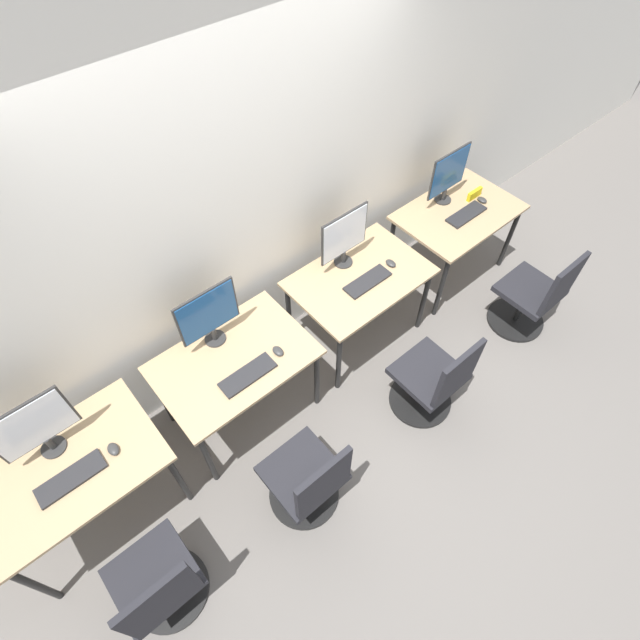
{
  "coord_description": "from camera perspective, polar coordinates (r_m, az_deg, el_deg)",
  "views": [
    {
      "loc": [
        -1.3,
        -1.39,
        3.47
      ],
      "look_at": [
        0.0,
        0.14,
        0.87
      ],
      "focal_mm": 28.0,
      "sensor_mm": 36.0,
      "label": 1
    }
  ],
  "objects": [
    {
      "name": "keyboard_right",
      "position": [
        3.71,
        5.46,
        4.41
      ],
      "size": [
        0.38,
        0.13,
        0.02
      ],
      "color": "#262628",
      "rests_on": "desk_right"
    },
    {
      "name": "mouse_left",
      "position": [
        3.32,
        -4.83,
        -3.56
      ],
      "size": [
        0.06,
        0.09,
        0.03
      ],
      "color": "#333333",
      "rests_on": "desk_left"
    },
    {
      "name": "wall_back",
      "position": [
        3.3,
        -7.91,
        12.93
      ],
      "size": [
        12.0,
        0.05,
        2.8
      ],
      "color": "silver",
      "rests_on": "ground_plane"
    },
    {
      "name": "monitor_left",
      "position": [
        3.25,
        -12.63,
        0.55
      ],
      "size": [
        0.43,
        0.14,
        0.47
      ],
      "color": "#2D2D2D",
      "rests_on": "desk_left"
    },
    {
      "name": "mouse_right",
      "position": [
        3.85,
        8.09,
        6.44
      ],
      "size": [
        0.06,
        0.09,
        0.03
      ],
      "color": "#333333",
      "rests_on": "desk_right"
    },
    {
      "name": "monitor_far_right",
      "position": [
        4.36,
        14.48,
        15.83
      ],
      "size": [
        0.43,
        0.14,
        0.47
      ],
      "color": "#2D2D2D",
      "rests_on": "desk_far_right"
    },
    {
      "name": "desk_left",
      "position": [
        3.41,
        -9.69,
        -5.21
      ],
      "size": [
        1.03,
        0.7,
        0.72
      ],
      "color": "tan",
      "rests_on": "ground_plane"
    },
    {
      "name": "mouse_far_left",
      "position": [
        3.21,
        -22.56,
        -13.47
      ],
      "size": [
        0.06,
        0.09,
        0.03
      ],
      "color": "#333333",
      "rests_on": "desk_far_left"
    },
    {
      "name": "office_chair_far_right",
      "position": [
        4.43,
        23.16,
        2.28
      ],
      "size": [
        0.48,
        0.48,
        0.87
      ],
      "color": "black",
      "rests_on": "ground_plane"
    },
    {
      "name": "keyboard_left",
      "position": [
        3.25,
        -8.25,
        -6.24
      ],
      "size": [
        0.38,
        0.13,
        0.02
      ],
      "color": "#262628",
      "rests_on": "desk_left"
    },
    {
      "name": "office_chair_far_left",
      "position": [
        3.29,
        -17.74,
        -27.06
      ],
      "size": [
        0.48,
        0.48,
        0.87
      ],
      "color": "black",
      "rests_on": "ground_plane"
    },
    {
      "name": "mouse_far_right",
      "position": [
        4.58,
        18.04,
        12.93
      ],
      "size": [
        0.06,
        0.09,
        0.03
      ],
      "color": "#333333",
      "rests_on": "desk_far_right"
    },
    {
      "name": "desk_far_left",
      "position": [
        3.35,
        -26.49,
        -15.5
      ],
      "size": [
        1.03,
        0.7,
        0.72
      ],
      "color": "tan",
      "rests_on": "ground_plane"
    },
    {
      "name": "keyboard_far_right",
      "position": [
        4.4,
        16.38,
        11.5
      ],
      "size": [
        0.38,
        0.13,
        0.02
      ],
      "color": "#262628",
      "rests_on": "desk_far_right"
    },
    {
      "name": "desk_far_right",
      "position": [
        4.49,
        15.41,
        11.1
      ],
      "size": [
        1.03,
        0.7,
        0.72
      ],
      "color": "tan",
      "rests_on": "ground_plane"
    },
    {
      "name": "monitor_right",
      "position": [
        3.66,
        2.8,
        9.48
      ],
      "size": [
        0.43,
        0.14,
        0.47
      ],
      "color": "#2D2D2D",
      "rests_on": "desk_right"
    },
    {
      "name": "placard_far_right",
      "position": [
        4.58,
        17.24,
        13.59
      ],
      "size": [
        0.16,
        0.03,
        0.08
      ],
      "color": "yellow",
      "rests_on": "desk_far_right"
    },
    {
      "name": "ground_plane",
      "position": [
        3.96,
        1.32,
        -8.9
      ],
      "size": [
        20.0,
        20.0,
        0.0
      ],
      "primitive_type": "plane",
      "color": "slate"
    },
    {
      "name": "desk_right",
      "position": [
        3.82,
        4.52,
        4.17
      ],
      "size": [
        1.03,
        0.7,
        0.72
      ],
      "color": "tan",
      "rests_on": "ground_plane"
    },
    {
      "name": "office_chair_right",
      "position": [
        3.71,
        12.76,
        -6.94
      ],
      "size": [
        0.48,
        0.48,
        0.87
      ],
      "color": "black",
      "rests_on": "ground_plane"
    },
    {
      "name": "monitor_far_left",
      "position": [
        3.17,
        -29.9,
        -10.63
      ],
      "size": [
        0.43,
        0.14,
        0.47
      ],
      "color": "#2D2D2D",
      "rests_on": "desk_far_left"
    },
    {
      "name": "office_chair_left",
      "position": [
        3.31,
        -1.38,
        -18.07
      ],
      "size": [
        0.48,
        0.48,
        0.87
      ],
      "color": "black",
      "rests_on": "ground_plane"
    },
    {
      "name": "keyboard_far_left",
      "position": [
        3.24,
        -26.57,
        -15.88
      ],
      "size": [
        0.38,
        0.13,
        0.02
      ],
      "color": "#262628",
      "rests_on": "desk_far_left"
    }
  ]
}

